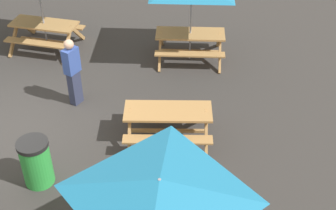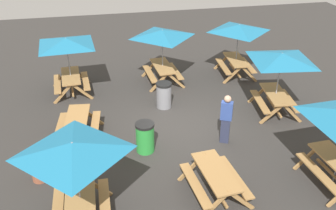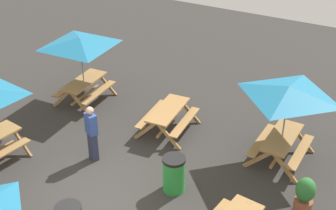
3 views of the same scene
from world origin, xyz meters
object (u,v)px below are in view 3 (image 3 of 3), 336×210
(potted_plant_0, at_px, (304,196))
(person_standing, at_px, (92,132))
(trash_bin_green, at_px, (174,174))
(picnic_table_1, at_px, (168,115))
(picnic_table_2, at_px, (80,46))
(picnic_table_6, at_px, (288,97))

(potted_plant_0, relative_size, person_standing, 0.62)
(trash_bin_green, bearing_deg, picnic_table_1, 32.42)
(picnic_table_2, relative_size, trash_bin_green, 2.88)
(trash_bin_green, bearing_deg, picnic_table_6, -37.19)
(trash_bin_green, bearing_deg, picnic_table_2, 61.99)
(picnic_table_1, height_order, potted_plant_0, potted_plant_0)
(picnic_table_2, distance_m, person_standing, 3.57)
(potted_plant_0, height_order, person_standing, person_standing)
(picnic_table_2, height_order, trash_bin_green, picnic_table_2)
(picnic_table_1, bearing_deg, trash_bin_green, -152.53)
(picnic_table_6, bearing_deg, picnic_table_1, 94.66)
(picnic_table_2, height_order, picnic_table_6, same)
(picnic_table_1, xyz_separation_m, person_standing, (-2.27, 1.09, 0.32))
(picnic_table_1, relative_size, picnic_table_2, 0.68)
(picnic_table_6, xyz_separation_m, potted_plant_0, (-1.82, -1.14, -1.46))
(picnic_table_6, xyz_separation_m, trash_bin_green, (-2.56, 1.94, -1.49))
(picnic_table_1, bearing_deg, person_standing, 149.45)
(picnic_table_1, distance_m, person_standing, 2.54)
(picnic_table_2, relative_size, potted_plant_0, 2.74)
(picnic_table_6, relative_size, person_standing, 1.40)
(picnic_table_6, height_order, person_standing, picnic_table_6)
(picnic_table_1, distance_m, potted_plant_0, 4.82)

